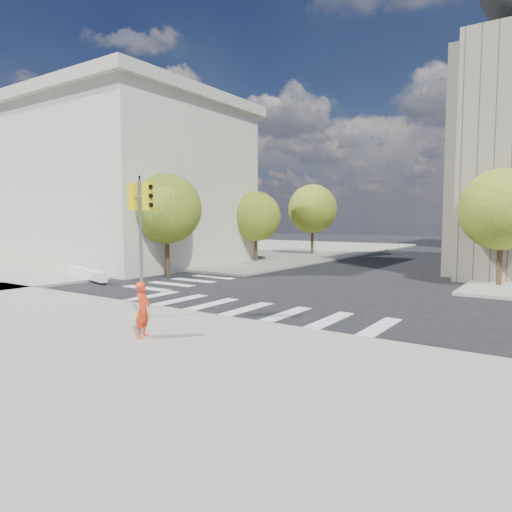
{
  "coord_description": "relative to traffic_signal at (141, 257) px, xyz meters",
  "views": [
    {
      "loc": [
        10.21,
        -16.62,
        3.59
      ],
      "look_at": [
        0.07,
        -1.62,
        2.1
      ],
      "focal_mm": 32.0,
      "sensor_mm": 36.0,
      "label": 1
    }
  ],
  "objects": [
    {
      "name": "ground",
      "position": [
        1.97,
        5.76,
        -2.25
      ],
      "size": [
        160.0,
        160.0,
        0.0
      ],
      "primitive_type": "plane",
      "color": "black",
      "rests_on": "ground"
    },
    {
      "name": "sidewalk_near",
      "position": [
        1.97,
        -5.24,
        -2.17
      ],
      "size": [
        30.0,
        14.0,
        0.15
      ],
      "primitive_type": "cube",
      "color": "gray",
      "rests_on": "ground"
    },
    {
      "name": "sidewalk_far_left",
      "position": [
        -18.03,
        31.76,
        -2.17
      ],
      "size": [
        28.0,
        40.0,
        0.15
      ],
      "primitive_type": "cube",
      "color": "gray",
      "rests_on": "ground"
    },
    {
      "name": "classical_building",
      "position": [
        -18.03,
        13.76,
        4.19
      ],
      "size": [
        19.0,
        15.0,
        12.7
      ],
      "color": "beige",
      "rests_on": "ground"
    },
    {
      "name": "tree_lw_near",
      "position": [
        -8.53,
        9.76,
        1.96
      ],
      "size": [
        4.4,
        4.4,
        6.41
      ],
      "color": "#382616",
      "rests_on": "ground"
    },
    {
      "name": "tree_lw_mid",
      "position": [
        -8.53,
        19.76,
        1.51
      ],
      "size": [
        4.0,
        4.0,
        5.77
      ],
      "color": "#382616",
      "rests_on": "ground"
    },
    {
      "name": "tree_lw_far",
      "position": [
        -8.53,
        29.76,
        2.29
      ],
      "size": [
        4.8,
        4.8,
        6.95
      ],
      "color": "#382616",
      "rests_on": "ground"
    },
    {
      "name": "tree_re_near",
      "position": [
        9.47,
        15.76,
        1.8
      ],
      "size": [
        4.2,
        4.2,
        6.16
      ],
      "color": "#382616",
      "rests_on": "ground"
    },
    {
      "name": "traffic_signal",
      "position": [
        0.0,
        0.0,
        0.0
      ],
      "size": [
        1.06,
        0.56,
        4.91
      ],
      "rotation": [
        0.0,
        0.0,
        -0.0
      ],
      "color": "yellow",
      "rests_on": "sidewalk_near"
    },
    {
      "name": "photographer",
      "position": [
        2.21,
        -1.95,
        -1.28
      ],
      "size": [
        0.59,
        0.7,
        1.63
      ],
      "primitive_type": "imported",
      "rotation": [
        0.0,
        0.0,
        1.97
      ],
      "color": "red",
      "rests_on": "sidewalk_near"
    },
    {
      "name": "planter_wall",
      "position": [
        -11.03,
        5.56,
        -1.85
      ],
      "size": [
        5.84,
        2.18,
        0.5
      ],
      "primitive_type": "cube",
      "rotation": [
        0.0,
        0.0,
        -0.3
      ],
      "color": "white",
      "rests_on": "sidewalk_left_near"
    }
  ]
}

